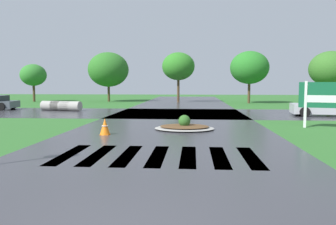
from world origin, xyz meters
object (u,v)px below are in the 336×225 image
(car_silver_hatch, at_px, (324,107))
(drainage_pipe_stack, at_px, (61,106))
(estate_billboard, at_px, (331,97))
(median_island, at_px, (184,127))
(traffic_cone, at_px, (105,127))

(car_silver_hatch, height_order, drainage_pipe_stack, car_silver_hatch)
(estate_billboard, xyz_separation_m, car_silver_hatch, (2.07, 6.19, -0.88))
(estate_billboard, xyz_separation_m, median_island, (-6.90, -0.84, -1.36))
(car_silver_hatch, bearing_deg, traffic_cone, -137.72)
(median_island, xyz_separation_m, drainage_pipe_stack, (-10.00, 9.86, 0.25))
(median_island, xyz_separation_m, car_silver_hatch, (8.97, 7.03, 0.48))
(traffic_cone, bearing_deg, median_island, 29.36)
(car_silver_hatch, relative_size, drainage_pipe_stack, 1.22)
(median_island, distance_m, traffic_cone, 3.75)
(estate_billboard, height_order, car_silver_hatch, estate_billboard)
(estate_billboard, height_order, median_island, estate_billboard)
(estate_billboard, bearing_deg, drainage_pipe_stack, -12.39)
(median_island, bearing_deg, car_silver_hatch, 38.10)
(drainage_pipe_stack, height_order, traffic_cone, drainage_pipe_stack)
(car_silver_hatch, distance_m, drainage_pipe_stack, 19.18)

